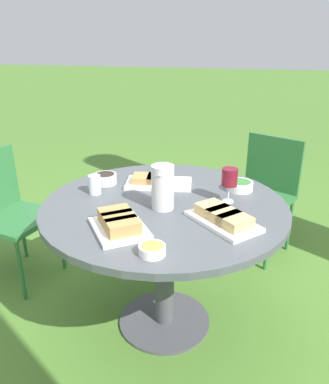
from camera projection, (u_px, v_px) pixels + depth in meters
ground_plane at (164, 321)px, 2.24m from camera, size 40.00×40.00×0.00m
dining_table at (164, 223)px, 1.99m from camera, size 1.27×1.27×0.78m
chair_near_right at (264, 186)px, 2.85m from camera, size 0.57×0.58×0.89m
chair_far_back at (6, 207)px, 2.50m from camera, size 0.51×0.49×0.89m
water_pitcher at (163, 187)px, 1.84m from camera, size 0.12×0.11×0.22m
wine_glass at (230, 178)px, 1.90m from camera, size 0.08×0.08×0.18m
platter_bread_main at (156, 181)px, 2.17m from camera, size 0.26×0.40×0.06m
platter_charcuterie at (119, 223)px, 1.65m from camera, size 0.36×0.34×0.08m
platter_sandwich_side at (223, 217)px, 1.72m from camera, size 0.37×0.39×0.07m
bowl_fries at (152, 249)px, 1.47m from camera, size 0.11×0.11×0.04m
bowl_salad at (240, 185)px, 2.09m from camera, size 0.15×0.15×0.05m
bowl_olives at (105, 178)px, 2.19m from camera, size 0.13×0.13×0.06m
cup_water_near at (95, 185)px, 2.04m from camera, size 0.07×0.07×0.11m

